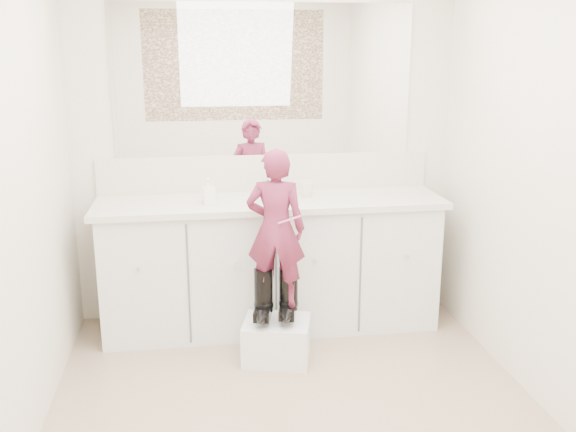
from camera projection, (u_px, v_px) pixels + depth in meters
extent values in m
plane|color=#967D62|center=(301.00, 423.00, 3.27)|extent=(3.00, 3.00, 0.00)
plane|color=beige|center=(265.00, 146.00, 4.40)|extent=(2.60, 0.00, 2.60)
plane|color=beige|center=(408.00, 333.00, 1.53)|extent=(2.60, 0.00, 2.60)
plane|color=beige|center=(7.00, 204.00, 2.78)|extent=(0.00, 3.00, 3.00)
plane|color=beige|center=(563.00, 186.00, 3.15)|extent=(0.00, 3.00, 3.00)
cube|color=silver|center=(271.00, 266.00, 4.33)|extent=(2.20, 0.55, 0.85)
cube|color=beige|center=(271.00, 202.00, 4.20)|extent=(2.28, 0.58, 0.04)
cube|color=beige|center=(266.00, 173.00, 4.43)|extent=(2.28, 0.03, 0.25)
cube|color=white|center=(265.00, 81.00, 4.27)|extent=(2.00, 0.02, 1.00)
cube|color=#472819|center=(417.00, 145.00, 1.42)|extent=(2.00, 0.01, 1.20)
cylinder|color=silver|center=(268.00, 187.00, 4.34)|extent=(0.08, 0.08, 0.10)
imported|color=beige|center=(307.00, 189.00, 4.28)|extent=(0.13, 0.13, 0.11)
imported|color=white|center=(209.00, 191.00, 4.06)|extent=(0.09, 0.09, 0.16)
cube|color=white|center=(277.00, 340.00, 3.91)|extent=(0.46, 0.41, 0.25)
imported|color=#B53765|center=(276.00, 229.00, 3.75)|extent=(0.39, 0.30, 0.95)
cylinder|color=pink|center=(290.00, 220.00, 3.67)|extent=(0.13, 0.04, 0.06)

